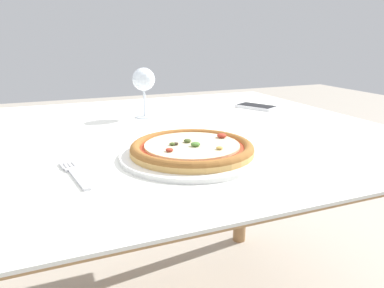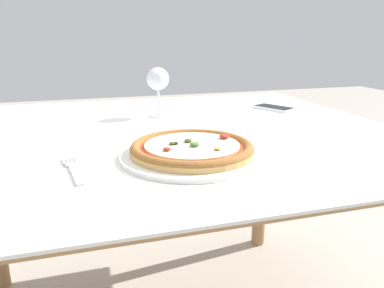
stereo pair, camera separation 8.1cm
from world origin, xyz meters
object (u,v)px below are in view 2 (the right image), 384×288
at_px(pizza_plate, 192,150).
at_px(dining_table, 159,156).
at_px(cell_phone, 274,108).
at_px(fork, 73,169).
at_px(wine_glass_far_left, 158,81).

bearing_deg(pizza_plate, dining_table, 95.12).
distance_m(dining_table, cell_phone, 0.50).
relative_size(dining_table, fork, 7.84).
bearing_deg(dining_table, pizza_plate, -84.88).
xyz_separation_m(dining_table, fork, (-0.23, -0.26, 0.08)).
bearing_deg(pizza_plate, fork, -176.96).
height_order(pizza_plate, fork, pizza_plate).
xyz_separation_m(wine_glass_far_left, cell_phone, (0.42, -0.00, -0.11)).
distance_m(dining_table, pizza_plate, 0.26).
bearing_deg(cell_phone, wine_glass_far_left, 179.43).
height_order(fork, wine_glass_far_left, wine_glass_far_left).
height_order(dining_table, wine_glass_far_left, wine_glass_far_left).
height_order(dining_table, fork, fork).
distance_m(wine_glass_far_left, cell_phone, 0.43).
bearing_deg(cell_phone, pizza_plate, -135.13).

